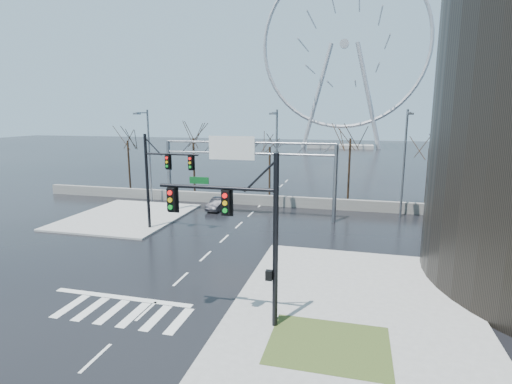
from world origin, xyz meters
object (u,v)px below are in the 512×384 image
(signal_mast_far, at_px, (159,173))
(car, at_px, (218,204))
(ferris_wheel, at_px, (344,51))
(sign_gantry, at_px, (244,162))
(signal_mast_near, at_px, (245,223))

(signal_mast_far, relative_size, car, 2.16)
(ferris_wheel, bearing_deg, car, -96.37)
(sign_gantry, bearing_deg, ferris_wheel, 86.16)
(car, bearing_deg, sign_gantry, -27.78)
(signal_mast_near, relative_size, ferris_wheel, 0.16)
(signal_mast_near, height_order, car, signal_mast_near)
(signal_mast_near, bearing_deg, sign_gantry, 106.19)
(signal_mast_far, xyz_separation_m, sign_gantry, (5.49, 6.00, 0.35))
(signal_mast_near, bearing_deg, car, 112.81)
(car, bearing_deg, ferris_wheel, 87.32)
(signal_mast_far, bearing_deg, car, 74.97)
(signal_mast_near, xyz_separation_m, car, (-8.85, 21.04, -4.26))
(signal_mast_near, bearing_deg, ferris_wheel, 90.08)
(signal_mast_far, height_order, ferris_wheel, ferris_wheel)
(sign_gantry, relative_size, car, 4.42)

